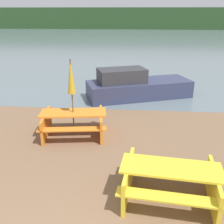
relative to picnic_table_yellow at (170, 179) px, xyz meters
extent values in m
cube|color=slate|center=(-1.90, 29.89, -0.46)|extent=(60.00, 50.00, 0.00)
cube|color=#284723|center=(-1.90, 49.89, 1.54)|extent=(80.00, 1.60, 4.00)
cube|color=yellow|center=(0.00, 0.00, 0.25)|extent=(1.96, 0.91, 0.04)
cube|color=yellow|center=(-0.06, -0.55, 0.00)|extent=(1.91, 0.49, 0.04)
cube|color=yellow|center=(0.06, 0.55, 0.00)|extent=(1.91, 0.49, 0.04)
cube|color=yellow|center=(-0.80, 0.09, -0.11)|extent=(0.22, 1.38, 0.69)
cube|color=yellow|center=(0.80, -0.09, -0.11)|extent=(0.22, 1.38, 0.69)
cube|color=orange|center=(-2.48, 2.66, 0.25)|extent=(1.97, 0.95, 0.04)
cube|color=orange|center=(-2.41, 2.11, -0.02)|extent=(1.92, 0.53, 0.04)
cube|color=orange|center=(-2.55, 3.20, -0.02)|extent=(1.92, 0.53, 0.04)
cube|color=orange|center=(-3.28, 2.55, -0.11)|extent=(0.25, 1.38, 0.69)
cube|color=orange|center=(-1.68, 2.77, -0.11)|extent=(0.25, 1.38, 0.69)
cylinder|color=brown|center=(-2.48, 2.66, 0.68)|extent=(0.04, 0.04, 2.27)
cone|color=gold|center=(-2.48, 2.66, 1.33)|extent=(0.22, 0.22, 0.97)
cube|color=#333856|center=(-0.51, 6.51, -0.10)|extent=(4.59, 2.91, 0.71)
cube|color=#333338|center=(-1.24, 6.24, 0.53)|extent=(2.16, 1.65, 0.56)
camera|label=1|loc=(-0.76, -4.30, 3.03)|focal=42.00mm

